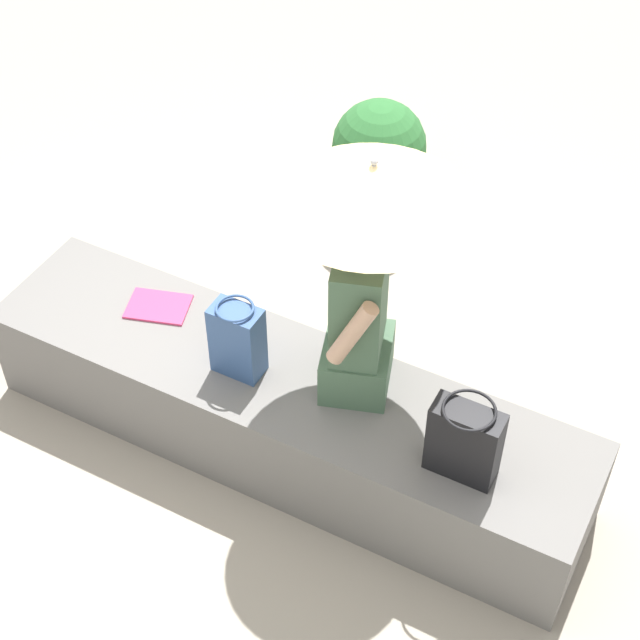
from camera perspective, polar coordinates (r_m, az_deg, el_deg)
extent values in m
plane|color=#9E9384|center=(4.74, -1.90, -7.17)|extent=(14.00, 14.00, 0.00)
cube|color=slate|center=(4.55, -1.97, -5.25)|extent=(2.76, 0.63, 0.49)
cube|color=#47664C|center=(4.26, 2.09, -2.39)|extent=(0.37, 0.41, 0.22)
cube|color=#47664C|center=(4.02, 2.22, 1.01)|extent=(0.29, 0.37, 0.48)
sphere|color=tan|center=(3.79, 2.36, 4.73)|extent=(0.20, 0.20, 0.20)
cylinder|color=tan|center=(3.86, 1.81, -0.76)|extent=(0.21, 0.13, 0.32)
cylinder|color=tan|center=(4.15, 2.62, 3.13)|extent=(0.21, 0.13, 0.32)
cylinder|color=#B7B7BC|center=(3.96, 2.75, 2.17)|extent=(0.02, 0.02, 1.11)
cone|color=#DBBC7F|center=(3.66, 3.00, 7.61)|extent=(0.76, 0.76, 0.17)
sphere|color=#B7B7BC|center=(3.60, 3.06, 8.89)|extent=(0.03, 0.03, 0.03)
cube|color=#335184|center=(4.27, -4.66, -1.16)|extent=(0.22, 0.13, 0.35)
torus|color=#335184|center=(4.14, -4.81, 0.66)|extent=(0.16, 0.16, 0.01)
cube|color=black|center=(3.94, 8.10, -6.80)|extent=(0.28, 0.12, 0.35)
torus|color=black|center=(3.80, 8.38, -5.03)|extent=(0.21, 0.21, 0.01)
cube|color=#D83866|center=(4.71, -9.06, 0.75)|extent=(0.33, 0.27, 0.01)
cylinder|color=gray|center=(5.80, 3.19, 6.74)|extent=(0.42, 0.42, 0.32)
sphere|color=#2D6B33|center=(5.58, 3.34, 9.72)|extent=(0.51, 0.51, 0.51)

